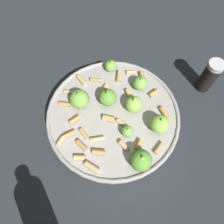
% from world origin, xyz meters
% --- Properties ---
extents(ground_plane, '(2.40, 2.40, 0.00)m').
position_xyz_m(ground_plane, '(0.00, 0.00, 0.00)').
color(ground_plane, '#23282D').
extents(cooking_pan, '(0.32, 0.32, 0.10)m').
position_xyz_m(cooking_pan, '(0.00, -0.00, 0.03)').
color(cooking_pan, '#9E9993').
rests_on(cooking_pan, ground).
extents(pepper_shaker, '(0.04, 0.04, 0.10)m').
position_xyz_m(pepper_shaker, '(0.26, 0.11, 0.05)').
color(pepper_shaker, black).
rests_on(pepper_shaker, ground).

